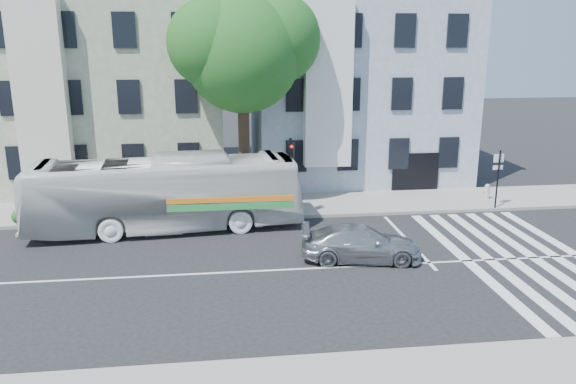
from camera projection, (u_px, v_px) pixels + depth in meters
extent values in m
plane|color=black|center=(257.00, 271.00, 20.36)|extent=(120.00, 120.00, 0.00)
cube|color=gray|center=(246.00, 207.00, 28.01)|extent=(80.00, 4.00, 0.15)
cube|color=gray|center=(117.00, 87.00, 32.48)|extent=(12.00, 10.00, 11.00)
cube|color=#8A95A5|center=(353.00, 85.00, 34.13)|extent=(12.00, 10.00, 11.00)
cylinder|color=#2D2116|center=(244.00, 155.00, 27.83)|extent=(0.56, 0.56, 5.20)
sphere|color=#174718|center=(242.00, 54.00, 26.56)|extent=(5.60, 5.60, 5.60)
sphere|color=#174718|center=(275.00, 39.00, 26.95)|extent=(4.40, 4.40, 4.40)
sphere|color=#174718|center=(212.00, 43.00, 25.98)|extent=(4.20, 4.20, 4.20)
sphere|color=#174718|center=(247.00, 17.00, 27.30)|extent=(3.80, 3.80, 3.80)
sphere|color=#174718|center=(230.00, 75.00, 27.32)|extent=(3.40, 3.40, 3.40)
imported|color=silver|center=(166.00, 193.00, 24.49)|extent=(3.73, 12.01, 3.29)
imported|color=#A7AAAE|center=(361.00, 243.00, 21.28)|extent=(2.49, 4.77, 1.32)
cylinder|color=black|center=(290.00, 179.00, 25.90)|extent=(0.13, 0.13, 3.82)
cube|color=black|center=(291.00, 151.00, 25.30)|extent=(0.30, 0.26, 0.77)
sphere|color=red|center=(292.00, 147.00, 25.12)|extent=(0.15, 0.15, 0.15)
cylinder|color=white|center=(291.00, 170.00, 25.63)|extent=(0.39, 0.14, 0.40)
cylinder|color=#AFB0AB|center=(487.00, 193.00, 29.08)|extent=(0.26, 0.26, 0.65)
sphere|color=#AFB0AB|center=(487.00, 186.00, 28.99)|extent=(0.24, 0.24, 0.24)
cylinder|color=#AFB0AB|center=(487.00, 191.00, 29.06)|extent=(0.45, 0.24, 0.15)
cylinder|color=black|center=(498.00, 179.00, 27.22)|extent=(0.08, 0.08, 2.87)
cube|color=white|center=(499.00, 158.00, 27.05)|extent=(0.52, 0.09, 0.40)
cube|color=white|center=(498.00, 167.00, 27.17)|extent=(0.52, 0.09, 0.21)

